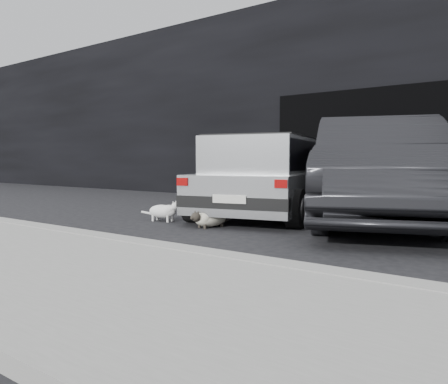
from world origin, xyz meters
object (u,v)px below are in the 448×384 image
Objects in this scene: silver_hatchback at (267,173)px; cat_siamese at (208,219)px; second_car at (378,169)px; cat_white at (164,211)px.

silver_hatchback reaches higher than cat_siamese.
second_car reaches higher than cat_white.
silver_hatchback is at bearing 168.97° from second_car.
cat_white is at bearing -134.34° from silver_hatchback.
second_car is 3.49m from cat_white.
cat_siamese is 1.04× the size of cat_white.
cat_white is (-0.98, -1.62, -0.60)m from silver_hatchback.
second_car is 6.92× the size of cat_white.
second_car reaches higher than cat_siamese.
silver_hatchback is 1.88m from second_car.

